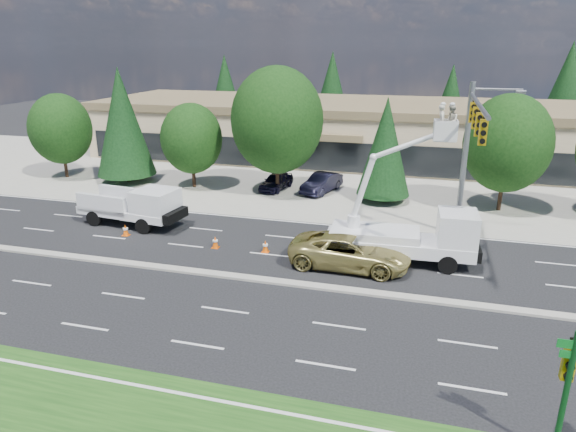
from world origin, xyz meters
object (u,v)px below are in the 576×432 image
(street_sign_pole, at_px, (567,380))
(minivan, at_px, (350,251))
(signal_mast, at_px, (470,141))
(bucket_truck, at_px, (412,230))
(utility_pickup, at_px, (136,210))

(street_sign_pole, distance_m, minivan, 13.58)
(signal_mast, bearing_deg, street_sign_pole, -82.73)
(street_sign_pole, bearing_deg, minivan, 123.83)
(street_sign_pole, bearing_deg, bucket_truck, 109.73)
(bucket_truck, xyz_separation_m, minivan, (-2.98, -1.43, -0.93))
(utility_pickup, relative_size, minivan, 1.09)
(signal_mast, distance_m, minivan, 8.70)
(bucket_truck, distance_m, minivan, 3.43)
(utility_pickup, xyz_separation_m, bucket_truck, (17.00, -1.35, 0.77))
(street_sign_pole, xyz_separation_m, minivan, (-7.51, 11.20, -1.59))
(street_sign_pole, distance_m, utility_pickup, 25.71)
(bucket_truck, relative_size, minivan, 1.35)
(street_sign_pole, relative_size, minivan, 0.65)
(signal_mast, bearing_deg, bucket_truck, -132.29)
(utility_pickup, distance_m, minivan, 14.30)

